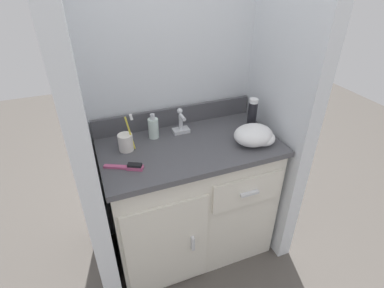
% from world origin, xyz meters
% --- Properties ---
extents(ground_plane, '(6.00, 6.00, 0.00)m').
position_xyz_m(ground_plane, '(0.00, 0.00, 0.00)').
color(ground_plane, '#4C4742').
extents(wall_back, '(1.09, 0.08, 2.20)m').
position_xyz_m(wall_back, '(0.00, 0.30, 1.10)').
color(wall_back, silver).
rests_on(wall_back, ground_plane).
extents(wall_left, '(0.08, 0.58, 2.20)m').
position_xyz_m(wall_left, '(-0.51, 0.00, 1.10)').
color(wall_left, silver).
rests_on(wall_left, ground_plane).
extents(wall_right, '(0.08, 0.58, 2.20)m').
position_xyz_m(wall_right, '(0.51, 0.00, 1.10)').
color(wall_right, silver).
rests_on(wall_right, ground_plane).
extents(vanity, '(0.91, 0.51, 0.75)m').
position_xyz_m(vanity, '(-0.00, -0.00, 0.40)').
color(vanity, silver).
rests_on(vanity, ground_plane).
extents(backsplash, '(0.91, 0.02, 0.10)m').
position_xyz_m(backsplash, '(0.00, 0.24, 0.81)').
color(backsplash, '#4C4C51').
rests_on(backsplash, vanity).
extents(sink_faucet, '(0.09, 0.09, 0.14)m').
position_xyz_m(sink_faucet, '(0.00, 0.14, 0.80)').
color(sink_faucet, silver).
rests_on(sink_faucet, vanity).
extents(toothbrush_cup, '(0.08, 0.07, 0.20)m').
position_xyz_m(toothbrush_cup, '(-0.31, 0.07, 0.80)').
color(toothbrush_cup, white).
rests_on(toothbrush_cup, vanity).
extents(soap_dispenser, '(0.05, 0.06, 0.14)m').
position_xyz_m(soap_dispenser, '(-0.15, 0.14, 0.81)').
color(soap_dispenser, silver).
rests_on(soap_dispenser, vanity).
extents(shaving_cream_can, '(0.05, 0.05, 0.18)m').
position_xyz_m(shaving_cream_can, '(0.38, 0.04, 0.84)').
color(shaving_cream_can, black).
rests_on(shaving_cream_can, vanity).
extents(hairbrush, '(0.17, 0.11, 0.03)m').
position_xyz_m(hairbrush, '(-0.33, -0.09, 0.77)').
color(hairbrush, '#C1517F').
rests_on(hairbrush, vanity).
extents(hand_towel, '(0.21, 0.17, 0.10)m').
position_xyz_m(hand_towel, '(0.31, -0.11, 0.80)').
color(hand_towel, white).
rests_on(hand_towel, vanity).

